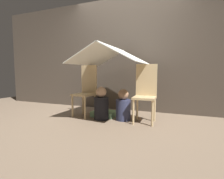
{
  "coord_description": "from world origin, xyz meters",
  "views": [
    {
      "loc": [
        1.16,
        -2.65,
        0.84
      ],
      "look_at": [
        0.0,
        0.22,
        0.54
      ],
      "focal_mm": 28.0,
      "sensor_mm": 36.0,
      "label": 1
    }
  ],
  "objects": [
    {
      "name": "person_second",
      "position": [
        0.2,
        0.26,
        0.24
      ],
      "size": [
        0.26,
        0.26,
        0.55
      ],
      "color": "#2D3351",
      "rests_on": "ground_plane"
    },
    {
      "name": "chair_left",
      "position": [
        -0.57,
        0.3,
        0.52
      ],
      "size": [
        0.41,
        0.41,
        0.99
      ],
      "rotation": [
        0.0,
        0.0,
        -0.16
      ],
      "color": "#D1B27F",
      "rests_on": "ground_plane"
    },
    {
      "name": "person_front",
      "position": [
        -0.18,
        0.16,
        0.26
      ],
      "size": [
        0.26,
        0.26,
        0.59
      ],
      "color": "black",
      "rests_on": "ground_plane"
    },
    {
      "name": "sheet_canopy",
      "position": [
        0.0,
        0.22,
        1.15
      ],
      "size": [
        1.17,
        1.23,
        0.32
      ],
      "color": "silver"
    },
    {
      "name": "ground_plane",
      "position": [
        0.0,
        0.0,
        0.0
      ],
      "size": [
        8.8,
        8.8,
        0.0
      ],
      "primitive_type": "plane",
      "color": "#7A6651"
    },
    {
      "name": "chair_right",
      "position": [
        0.58,
        0.3,
        0.52
      ],
      "size": [
        0.37,
        0.37,
        0.99
      ],
      "rotation": [
        0.0,
        0.0,
        0.04
      ],
      "color": "#D1B27F",
      "rests_on": "ground_plane"
    },
    {
      "name": "wall_back",
      "position": [
        0.0,
        1.14,
        1.25
      ],
      "size": [
        7.0,
        0.05,
        2.5
      ],
      "color": "#4C4238",
      "rests_on": "ground_plane"
    },
    {
      "name": "floor_cushion",
      "position": [
        -0.23,
        0.39,
        0.05
      ],
      "size": [
        0.45,
        0.36,
        0.1
      ],
      "color": "#7FB27F",
      "rests_on": "ground_plane"
    }
  ]
}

